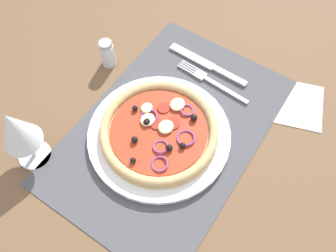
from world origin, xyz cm
name	(u,v)px	position (x,y,z in cm)	size (l,w,h in cm)	color
ground_plane	(170,132)	(0.00, 0.00, -1.20)	(190.00, 140.00, 2.40)	brown
placemat	(170,129)	(0.00, 0.00, 0.20)	(51.29, 33.83, 0.40)	#4C4C51
plate	(159,135)	(-2.71, 0.87, 1.02)	(28.62, 28.62, 1.25)	white
pizza	(159,130)	(-2.66, 0.86, 2.74)	(23.49, 23.49, 2.69)	tan
fork	(209,80)	(15.02, -0.38, 0.62)	(2.75, 18.06, 0.44)	#B2B5BA
knife	(207,64)	(18.65, 2.33, 0.65)	(2.32, 20.04, 0.62)	#B2B5BA
wine_glass	(16,130)	(-19.59, 19.05, 10.05)	(7.20, 7.20, 14.90)	silver
napkin	(297,104)	(20.27, -19.26, 0.18)	(11.88, 10.69, 0.36)	silver
pepper_shaker	(107,53)	(6.99, 21.42, 3.25)	(3.20, 3.20, 6.70)	silver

